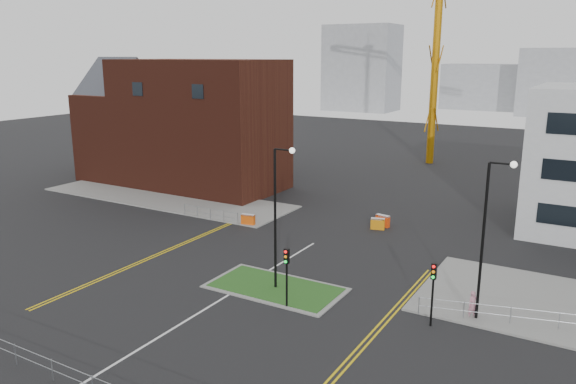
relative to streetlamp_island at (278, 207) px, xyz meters
name	(u,v)px	position (x,y,z in m)	size (l,w,h in m)	color
ground	(166,333)	(-2.22, -8.00, -5.41)	(200.00, 200.00, 0.00)	black
pavement_left	(166,197)	(-22.22, 14.00, -5.35)	(28.00, 8.00, 0.12)	slate
island_kerb	(276,288)	(-0.22, 0.00, -5.37)	(8.60, 4.60, 0.08)	slate
grass_island	(276,288)	(-0.22, 0.00, -5.35)	(8.00, 4.00, 0.12)	#22551C
brick_building	(179,124)	(-25.19, 20.00, 1.44)	(24.20, 10.07, 14.24)	#441A11
streetlamp_island	(278,207)	(0.00, 0.00, 0.00)	(1.46, 0.36, 9.18)	black
streetlamp_right_near	(488,228)	(12.00, 2.00, 0.00)	(1.46, 0.36, 9.18)	black
traffic_light_island	(287,267)	(1.78, -2.02, -2.85)	(0.28, 0.33, 3.65)	black
traffic_light_right	(433,282)	(9.78, -0.02, -2.85)	(0.28, 0.33, 3.65)	black
railing_front	(72,374)	(-2.22, -14.00, -4.63)	(24.05, 0.05, 1.10)	gray
railing_left	(210,212)	(-13.22, 10.00, -4.67)	(6.05, 0.05, 1.10)	gray
centre_line	(190,318)	(-2.22, -6.00, -5.41)	(0.15, 30.00, 0.01)	silver
yellow_left_a	(167,250)	(-11.22, 2.00, -5.41)	(0.12, 24.00, 0.01)	gold
yellow_left_b	(170,250)	(-10.92, 2.00, -5.41)	(0.12, 24.00, 0.01)	gold
yellow_right_a	(374,330)	(7.28, -2.00, -5.41)	(0.12, 20.00, 0.01)	gold
yellow_right_b	(379,331)	(7.58, -2.00, -5.41)	(0.12, 20.00, 0.01)	gold
skyline_a	(362,68)	(-42.22, 112.00, 5.59)	(18.00, 12.00, 22.00)	gray
skyline_b	(575,83)	(7.78, 122.00, 2.59)	(24.00, 12.00, 16.00)	gray
skyline_d	(501,87)	(-10.22, 132.00, 0.59)	(30.00, 12.00, 12.00)	gray
pedestrian	(473,305)	(11.55, 2.04, -4.60)	(0.59, 0.39, 1.63)	#C07C8F
barrier_left	(248,219)	(-9.37, 10.35, -4.86)	(1.26, 0.60, 1.02)	#DD4F0C
barrier_mid	(378,223)	(0.78, 15.01, -4.88)	(1.23, 0.69, 0.98)	orange
barrier_right	(383,220)	(0.85, 16.00, -4.86)	(1.27, 0.62, 1.03)	#F0410D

